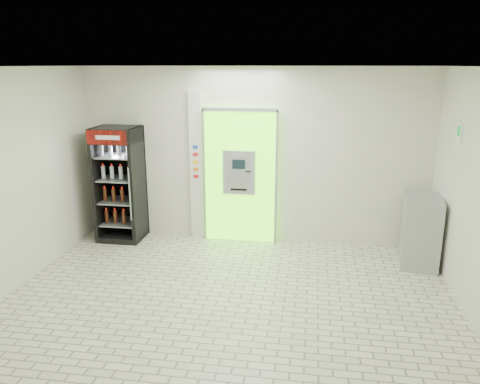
# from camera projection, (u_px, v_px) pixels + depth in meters

# --- Properties ---
(ground) EXTENTS (6.00, 6.00, 0.00)m
(ground) POSITION_uv_depth(u_px,v_px,m) (226.00, 306.00, 6.04)
(ground) COLOR beige
(ground) RESTS_ON ground
(room_shell) EXTENTS (6.00, 6.00, 6.00)m
(room_shell) POSITION_uv_depth(u_px,v_px,m) (225.00, 167.00, 5.56)
(room_shell) COLOR silver
(room_shell) RESTS_ON ground
(atm_assembly) EXTENTS (1.30, 0.24, 2.33)m
(atm_assembly) POSITION_uv_depth(u_px,v_px,m) (240.00, 175.00, 8.06)
(atm_assembly) COLOR #60F115
(atm_assembly) RESTS_ON ground
(pillar) EXTENTS (0.22, 0.11, 2.60)m
(pillar) POSITION_uv_depth(u_px,v_px,m) (196.00, 166.00, 8.18)
(pillar) COLOR silver
(pillar) RESTS_ON ground
(beverage_cooler) EXTENTS (0.75, 0.71, 2.00)m
(beverage_cooler) POSITION_uv_depth(u_px,v_px,m) (120.00, 186.00, 8.20)
(beverage_cooler) COLOR black
(beverage_cooler) RESTS_ON ground
(steel_cabinet) EXTENTS (0.65, 0.88, 1.08)m
(steel_cabinet) POSITION_uv_depth(u_px,v_px,m) (420.00, 231.00, 7.22)
(steel_cabinet) COLOR #9DA0A4
(steel_cabinet) RESTS_ON ground
(exit_sign) EXTENTS (0.02, 0.22, 0.26)m
(exit_sign) POSITION_uv_depth(u_px,v_px,m) (459.00, 133.00, 6.37)
(exit_sign) COLOR white
(exit_sign) RESTS_ON room_shell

